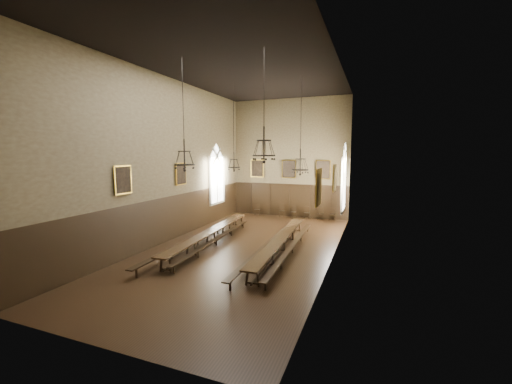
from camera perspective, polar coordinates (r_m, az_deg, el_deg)
The scene contains 32 objects.
floor at distance 16.51m, azimuth -2.27°, elevation -10.21°, with size 9.00×18.00×0.02m, color black.
ceiling at distance 16.30m, azimuth -2.44°, elevation 21.70°, with size 9.00×18.00×0.02m, color black.
wall_back at distance 24.31m, azimuth 6.10°, elevation 6.08°, with size 9.00×0.02×9.00m, color olive.
wall_front at distance 8.30m, azimuth -27.76°, elevation 3.63°, with size 9.00×0.02×9.00m, color olive.
wall_left at distance 18.04m, azimuth -15.70°, elevation 5.56°, with size 0.02×18.00×9.00m, color olive.
wall_right at distance 14.60m, azimuth 14.22°, elevation 5.33°, with size 0.02×18.00×9.00m, color olive.
wainscot_panelling at distance 16.18m, azimuth -2.29°, elevation -5.94°, with size 9.00×18.00×2.50m, color black, non-canonical shape.
table_left at distance 17.37m, azimuth -8.18°, elevation -8.08°, with size 1.29×9.65×0.75m.
table_right at distance 15.82m, azimuth 4.38°, elevation -9.56°, with size 1.11×9.46×0.74m.
bench_left_outer at distance 17.33m, azimuth -10.52°, elevation -8.41°, with size 0.66×10.53×0.47m.
bench_left_inner at distance 17.03m, azimuth -7.16°, elevation -8.77°, with size 0.80×9.03×0.41m.
bench_right_inner at distance 15.89m, azimuth 2.37°, elevation -9.74°, with size 0.60×10.35×0.47m.
bench_right_outer at distance 15.73m, azimuth 6.65°, elevation -10.03°, with size 0.62×9.74×0.44m.
chair_1 at distance 25.03m, azimuth 0.24°, elevation -3.57°, with size 0.51×0.51×0.93m.
chair_3 at distance 24.42m, azimuth 4.69°, elevation -3.83°, with size 0.54×0.54×0.97m.
chair_4 at distance 24.22m, azimuth 6.82°, elevation -4.00°, with size 0.51×0.51×0.90m.
chair_5 at distance 23.95m, azimuth 9.21°, elevation -4.15°, with size 0.45×0.45×0.92m.
chair_6 at distance 23.77m, azimuth 11.60°, elevation -4.30°, with size 0.42×0.42×0.91m.
chair_7 at distance 23.70m, azimuth 13.66°, elevation -4.33°, with size 0.45×0.45×0.99m.
chandelier_back_left at distance 19.13m, azimuth -4.04°, elevation 5.65°, with size 0.75×0.75×5.10m.
chandelier_back_right at distance 17.52m, azimuth 8.04°, elevation 5.03°, with size 0.93×0.93×5.19m.
chandelier_front_left at distance 14.43m, azimuth -12.87°, elevation 6.02°, with size 0.92×0.92×4.79m.
chandelier_front_right at distance 12.76m, azimuth 1.44°, elevation 7.86°, with size 0.94×0.94×4.37m.
portrait_back_0 at distance 25.01m, azimuth 0.22°, elevation 4.31°, with size 1.10×0.12×1.40m.
portrait_back_1 at distance 24.21m, azimuth 6.00°, elevation 4.18°, with size 1.10×0.12×1.40m.
portrait_back_2 at distance 23.68m, azimuth 12.10°, elevation 4.01°, with size 1.10×0.12×1.40m.
portrait_left_0 at distance 18.81m, azimuth -13.49°, elevation 3.23°, with size 0.12×1.00×1.30m.
portrait_left_1 at distance 15.32m, azimuth -23.02°, elevation 2.05°, with size 0.12×1.00×1.30m.
portrait_right_0 at distance 15.64m, azimuth 14.09°, elevation 2.49°, with size 0.12×1.00×1.30m.
portrait_right_1 at distance 11.21m, azimuth 11.32°, elevation 0.86°, with size 0.12×1.00×1.30m.
window_right at distance 20.13m, azimuth 15.75°, elevation 2.54°, with size 0.20×2.20×4.60m, color white, non-canonical shape.
window_left at distance 22.70m, azimuth -7.15°, elevation 3.23°, with size 0.20×2.20×4.60m, color white, non-canonical shape.
Camera 1 is at (6.22, -14.49, 4.87)m, focal length 22.00 mm.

